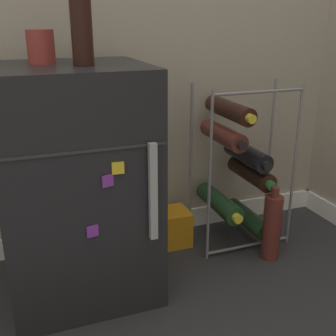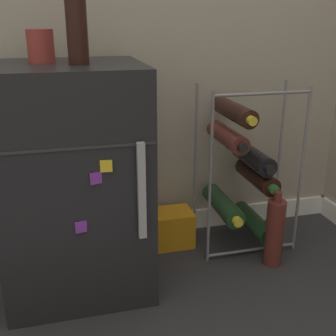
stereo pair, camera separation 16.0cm
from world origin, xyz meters
The scene contains 7 objects.
ground_plane centered at (0.00, 0.00, 0.00)m, with size 14.00×14.00×0.00m, color #28282B.
mini_fridge centered at (-0.40, 0.37, 0.40)m, with size 0.50×0.49×0.80m.
wine_rack centered at (0.28, 0.46, 0.34)m, with size 0.40×0.33×0.70m.
soda_box centered at (-0.02, 0.54, 0.08)m, with size 0.22×0.14×0.15m.
fridge_top_cup centered at (-0.47, 0.42, 0.86)m, with size 0.09×0.09×0.10m.
fridge_top_bottle centered at (-0.36, 0.32, 0.92)m, with size 0.06×0.06×0.26m.
loose_bottle_floor centered at (0.36, 0.28, 0.14)m, with size 0.07×0.07×0.31m.
Camera 1 is at (-0.57, -1.00, 0.94)m, focal length 45.00 mm.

